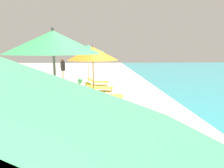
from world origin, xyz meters
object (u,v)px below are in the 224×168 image
object	(u,v)px
person_walking_near	(63,68)
lounger_fourth_shoreside	(107,95)
umbrella_third	(53,43)
lounger_third_shoreside	(106,129)
umbrella_fourth	(93,54)
lounger_farthest_inland	(99,87)
cooler_box	(35,107)
umbrella_farthest	(88,49)
beach_ball	(80,81)
lounger_farthest_shoreside	(98,81)

from	to	relation	value
person_walking_near	lounger_fourth_shoreside	bearing A→B (deg)	-92.04
umbrella_third	lounger_third_shoreside	xyz separation A→B (m)	(1.03, 1.27, -2.27)
umbrella_fourth	lounger_farthest_inland	size ratio (longest dim) A/B	1.54
lounger_farthest_inland	cooler_box	bearing A→B (deg)	-116.10
umbrella_fourth	lounger_fourth_shoreside	distance (m)	2.36
umbrella_third	lounger_third_shoreside	bearing A→B (deg)	51.06
umbrella_farthest	beach_ball	size ratio (longest dim) A/B	7.67
umbrella_fourth	lounger_fourth_shoreside	size ratio (longest dim) A/B	1.78
lounger_third_shoreside	lounger_farthest_shoreside	size ratio (longest dim) A/B	0.83
person_walking_near	cooler_box	xyz separation A→B (m)	(0.15, -6.97, -0.91)
lounger_farthest_inland	person_walking_near	xyz separation A→B (m)	(-2.64, 3.21, 0.83)
umbrella_fourth	beach_ball	world-z (taller)	umbrella_fourth
lounger_fourth_shoreside	lounger_farthest_shoreside	xyz separation A→B (m)	(-0.52, 4.27, -0.02)
lounger_third_shoreside	person_walking_near	xyz separation A→B (m)	(-2.89, 9.66, 0.79)
lounger_fourth_shoreside	lounger_farthest_inland	distance (m)	2.32
beach_ball	cooler_box	bearing A→B (deg)	-99.72
umbrella_fourth	cooler_box	world-z (taller)	umbrella_fourth
lounger_fourth_shoreside	umbrella_farthest	distance (m)	4.09
umbrella_third	lounger_farthest_inland	size ratio (longest dim) A/B	1.69
lounger_farthest_shoreside	lounger_farthest_inland	xyz separation A→B (m)	(0.11, -1.99, -0.02)
lounger_third_shoreside	umbrella_farthest	xyz separation A→B (m)	(-0.90, 7.47, 2.15)
lounger_farthest_shoreside	lounger_farthest_inland	distance (m)	1.99
lounger_farthest_shoreside	lounger_farthest_inland	bearing A→B (deg)	-80.16
umbrella_farthest	beach_ball	bearing A→B (deg)	112.00
cooler_box	umbrella_fourth	bearing A→B (deg)	8.56
lounger_farthest_shoreside	lounger_farthest_inland	size ratio (longest dim) A/B	0.87
umbrella_third	lounger_farthest_shoreside	bearing A→B (deg)	86.09
umbrella_fourth	lounger_farthest_shoreside	xyz separation A→B (m)	(0.08, 5.41, -1.99)
umbrella_farthest	umbrella_third	bearing A→B (deg)	-90.82
lounger_fourth_shoreside	person_walking_near	xyz separation A→B (m)	(-3.05, 5.49, 0.80)
lounger_third_shoreside	person_walking_near	bearing A→B (deg)	107.80
umbrella_farthest	cooler_box	world-z (taller)	umbrella_farthest
lounger_farthest_shoreside	umbrella_fourth	bearing A→B (deg)	-84.28
umbrella_third	umbrella_fourth	distance (m)	4.36
beach_ball	umbrella_third	bearing A→B (deg)	-86.76
umbrella_third	lounger_fourth_shoreside	xyz separation A→B (m)	(1.18, 5.44, -2.28)
umbrella_fourth	beach_ball	distance (m)	6.66
cooler_box	beach_ball	xyz separation A→B (m)	(1.12, 6.56, 0.01)
lounger_third_shoreside	cooler_box	xyz separation A→B (m)	(-2.75, 2.69, -0.12)
lounger_farthest_inland	person_walking_near	distance (m)	4.24
lounger_third_shoreside	umbrella_fourth	bearing A→B (deg)	99.54
umbrella_third	cooler_box	xyz separation A→B (m)	(-1.72, 3.96, -2.39)
umbrella_third	beach_ball	size ratio (longest dim) A/B	8.00
lounger_fourth_shoreside	person_walking_near	distance (m)	6.33
umbrella_fourth	beach_ball	xyz separation A→B (m)	(-1.17, 6.22, -2.08)
lounger_farthest_inland	cooler_box	xyz separation A→B (m)	(-2.50, -3.76, -0.08)
cooler_box	lounger_fourth_shoreside	bearing A→B (deg)	27.04
lounger_third_shoreside	cooler_box	world-z (taller)	lounger_third_shoreside
lounger_fourth_shoreside	cooler_box	bearing A→B (deg)	-150.05
umbrella_third	umbrella_farthest	size ratio (longest dim) A/B	1.04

